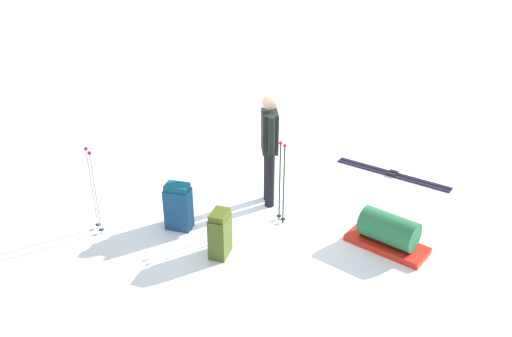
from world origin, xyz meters
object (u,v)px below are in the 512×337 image
backpack_large_dark (178,207)px  ski_poles_planted_near (93,187)px  gear_sled (388,233)px  ski_poles_planted_far (282,179)px  backpack_bright (220,234)px  skier_standing (269,144)px  ski_pair_near (393,174)px

backpack_large_dark → ski_poles_planted_near: bearing=-100.9°
backpack_large_dark → ski_poles_planted_near: (-0.21, -1.07, 0.36)m
gear_sled → ski_poles_planted_far: bearing=-129.7°
ski_poles_planted_far → backpack_bright: bearing=-61.7°
ski_poles_planted_far → gear_sled: size_ratio=1.10×
backpack_bright → ski_poles_planted_far: (-0.53, 0.99, 0.37)m
skier_standing → backpack_large_dark: 1.55m
skier_standing → backpack_bright: (1.08, -0.97, -0.64)m
skier_standing → backpack_large_dark: skier_standing is taller
backpack_large_dark → gear_sled: size_ratio=0.61×
ski_pair_near → backpack_bright: 3.46m
ski_pair_near → backpack_bright: backpack_bright is taller
backpack_large_dark → ski_poles_planted_far: (0.23, 1.40, 0.35)m
backpack_bright → skier_standing: bearing=138.1°
gear_sled → ski_poles_planted_near: bearing=-111.0°
backpack_bright → backpack_large_dark: bearing=-151.2°
ski_poles_planted_near → gear_sled: (1.39, 3.63, -0.47)m
backpack_large_dark → gear_sled: (1.19, 2.56, -0.11)m
backpack_large_dark → backpack_bright: bearing=28.8°
ski_pair_near → ski_poles_planted_far: size_ratio=1.27×
gear_sled → skier_standing: bearing=-142.3°
backpack_large_dark → ski_poles_planted_near: ski_poles_planted_near is taller
skier_standing → ski_poles_planted_near: skier_standing is taller
backpack_bright → ski_poles_planted_near: 1.82m
ski_poles_planted_far → gear_sled: (0.96, 1.16, -0.46)m
backpack_large_dark → ski_poles_planted_near: size_ratio=0.55×
skier_standing → ski_poles_planted_near: 2.48m
backpack_large_dark → skier_standing: bearing=103.2°
ski_poles_planted_near → skier_standing: bearing=92.8°
skier_standing → ski_poles_planted_far: (0.55, 0.01, -0.27)m
ski_pair_near → backpack_large_dark: 3.65m
ski_pair_near → backpack_large_dark: backpack_large_dark is taller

